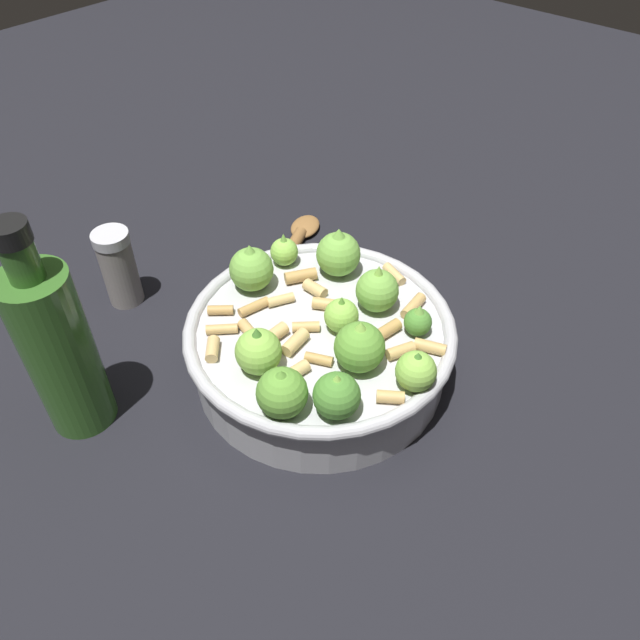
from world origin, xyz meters
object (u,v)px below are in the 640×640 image
olive_oil_bottle (58,348)px  wooden_spoon (282,265)px  pepper_shaker (119,267)px  cooking_pan (321,341)px

olive_oil_bottle → wooden_spoon: 0.30m
pepper_shaker → olive_oil_bottle: size_ratio=0.42×
pepper_shaker → olive_oil_bottle: bearing=-139.6°
olive_oil_bottle → wooden_spoon: (0.29, 0.01, -0.09)m
cooking_pan → wooden_spoon: bearing=57.1°
pepper_shaker → wooden_spoon: 0.19m
olive_oil_bottle → wooden_spoon: size_ratio=0.91×
cooking_pan → wooden_spoon: size_ratio=1.09×
cooking_pan → olive_oil_bottle: 0.24m
cooking_pan → olive_oil_bottle: size_ratio=1.19×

